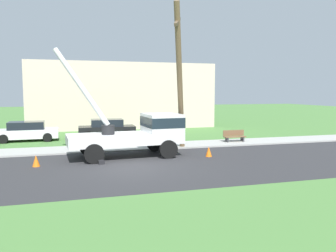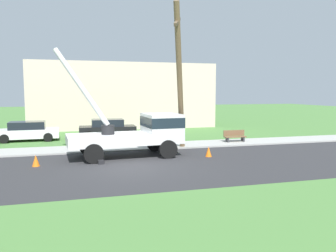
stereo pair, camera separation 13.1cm
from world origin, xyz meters
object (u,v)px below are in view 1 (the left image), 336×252
parked_sedan_white (27,131)px  parked_sedan_black (107,128)px  leaning_utility_pole (180,79)px  traffic_cone_ahead (209,152)px  traffic_cone_behind (36,161)px  park_bench (234,136)px  utility_truck (140,131)px

parked_sedan_white → parked_sedan_black: bearing=5.7°
leaning_utility_pole → parked_sedan_black: bearing=112.9°
parked_sedan_white → parked_sedan_black: same height
traffic_cone_ahead → traffic_cone_behind: (-9.01, -0.03, 0.00)m
leaning_utility_pole → park_bench: leaning_utility_pole is taller
traffic_cone_behind → park_bench: park_bench is taller
traffic_cone_behind → parked_sedan_black: 10.84m
traffic_cone_behind → park_bench: bearing=18.3°
park_bench → traffic_cone_behind: bearing=-161.7°
utility_truck → parked_sedan_white: (-6.85, 7.99, -0.70)m
leaning_utility_pole → park_bench: 6.69m
traffic_cone_ahead → parked_sedan_black: (-4.61, 9.86, 0.43)m
traffic_cone_ahead → park_bench: size_ratio=0.35×
leaning_utility_pole → parked_sedan_black: 9.56m
parked_sedan_black → park_bench: (8.31, -5.69, -0.25)m
park_bench → leaning_utility_pole: bearing=-153.1°
traffic_cone_behind → parked_sedan_black: (4.41, 9.90, 0.43)m
leaning_utility_pole → traffic_cone_ahead: bearing=-55.7°
utility_truck → traffic_cone_behind: bearing=-166.3°
leaning_utility_pole → traffic_cone_ahead: 4.56m
traffic_cone_ahead → parked_sedan_black: 10.89m
parked_sedan_white → parked_sedan_black: size_ratio=1.00×
utility_truck → traffic_cone_ahead: utility_truck is taller
parked_sedan_black → park_bench: parked_sedan_black is taller
utility_truck → traffic_cone_ahead: (3.64, -1.28, -1.13)m
traffic_cone_behind → parked_sedan_white: bearing=99.0°
leaning_utility_pole → parked_sedan_black: (-3.44, 8.15, -3.63)m
parked_sedan_black → utility_truck: bearing=-83.6°
leaning_utility_pole → traffic_cone_ahead: leaning_utility_pole is taller
leaning_utility_pole → traffic_cone_ahead: (1.16, -1.71, -4.06)m
utility_truck → leaning_utility_pole: 3.86m
traffic_cone_ahead → park_bench: park_bench is taller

